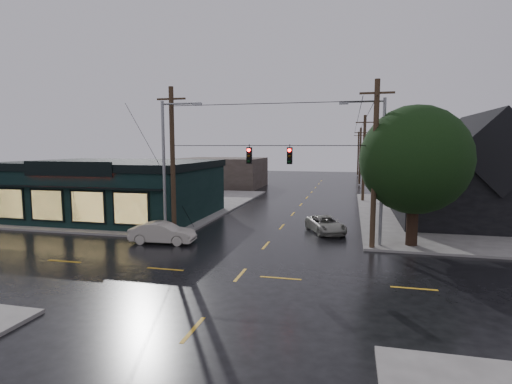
% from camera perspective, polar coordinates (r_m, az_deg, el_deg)
% --- Properties ---
extents(ground_plane, '(160.00, 160.00, 0.00)m').
position_cam_1_polar(ground_plane, '(19.95, -2.26, -11.76)').
color(ground_plane, black).
extents(sidewalk_nw, '(28.00, 28.00, 0.15)m').
position_cam_1_polar(sidewalk_nw, '(46.17, -19.73, -1.49)').
color(sidewalk_nw, slate).
rests_on(sidewalk_nw, ground).
extents(pizza_shop, '(16.30, 12.34, 4.90)m').
position_cam_1_polar(pizza_shop, '(37.29, -19.35, 0.52)').
color(pizza_shop, black).
rests_on(pizza_shop, ground).
extents(ne_building, '(12.60, 11.60, 8.75)m').
position_cam_1_polar(ne_building, '(36.62, 29.07, 2.95)').
color(ne_building, black).
rests_on(ne_building, ground).
extents(corner_tree, '(6.62, 6.62, 8.61)m').
position_cam_1_polar(corner_tree, '(26.13, 21.76, 4.26)').
color(corner_tree, black).
rests_on(corner_tree, ground).
extents(utility_pole_nw, '(2.00, 0.32, 10.15)m').
position_cam_1_polar(utility_pole_nw, '(28.04, -11.56, -6.47)').
color(utility_pole_nw, black).
rests_on(utility_pole_nw, ground).
extents(utility_pole_ne, '(2.00, 0.32, 10.15)m').
position_cam_1_polar(utility_pole_ne, '(25.54, 16.20, -7.90)').
color(utility_pole_ne, black).
rests_on(utility_pole_ne, ground).
extents(utility_pole_far_a, '(2.00, 0.32, 9.65)m').
position_cam_1_polar(utility_pole_far_a, '(46.67, 14.97, -1.33)').
color(utility_pole_far_a, black).
rests_on(utility_pole_far_a, ground).
extents(utility_pole_far_b, '(2.00, 0.32, 9.15)m').
position_cam_1_polar(utility_pole_far_b, '(66.53, 14.54, 1.00)').
color(utility_pole_far_b, black).
rests_on(utility_pole_far_b, ground).
extents(utility_pole_far_c, '(2.00, 0.32, 9.15)m').
position_cam_1_polar(utility_pole_far_c, '(86.46, 14.30, 2.27)').
color(utility_pole_far_c, black).
rests_on(utility_pole_far_c, ground).
extents(span_signal_assembly, '(13.00, 0.48, 1.23)m').
position_cam_1_polar(span_signal_assembly, '(25.23, 1.89, 5.28)').
color(span_signal_assembly, black).
rests_on(span_signal_assembly, ground).
extents(streetlight_nw, '(5.40, 0.30, 9.15)m').
position_cam_1_polar(streetlight_nw, '(27.55, -12.75, -6.73)').
color(streetlight_nw, gray).
rests_on(streetlight_nw, ground).
extents(streetlight_ne, '(5.40, 0.30, 9.15)m').
position_cam_1_polar(streetlight_ne, '(26.25, 17.23, -7.54)').
color(streetlight_ne, gray).
rests_on(streetlight_ne, ground).
extents(bg_building_west, '(12.00, 10.00, 4.40)m').
position_cam_1_polar(bg_building_west, '(61.42, -4.77, 2.80)').
color(bg_building_west, '#3B322B').
rests_on(bg_building_west, ground).
extents(bg_building_east, '(14.00, 12.00, 5.60)m').
position_cam_1_polar(bg_building_east, '(64.24, 23.17, 2.99)').
color(bg_building_east, '#26272C').
rests_on(bg_building_east, ground).
extents(sedan_cream, '(4.30, 1.85, 1.38)m').
position_cam_1_polar(sedan_cream, '(26.62, -13.20, -5.69)').
color(sedan_cream, '#BAB4A4').
rests_on(sedan_cream, ground).
extents(suv_silver, '(3.57, 4.76, 1.20)m').
position_cam_1_polar(suv_silver, '(29.54, 9.92, -4.58)').
color(suv_silver, gray).
rests_on(suv_silver, ground).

